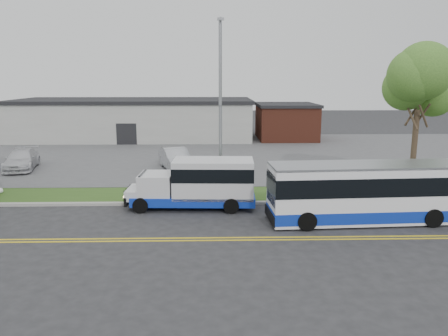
{
  "coord_description": "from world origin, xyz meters",
  "views": [
    {
      "loc": [
        2.61,
        -21.19,
        6.57
      ],
      "look_at": [
        3.2,
        2.92,
        1.6
      ],
      "focal_mm": 35.0,
      "sensor_mm": 36.0,
      "label": 1
    }
  ],
  "objects_px": {
    "streetlight_near": "(220,103)",
    "parked_car_b": "(22,160)",
    "transit_bus": "(375,192)",
    "parked_car_a": "(176,159)",
    "shuttle_bus": "(201,182)",
    "tree_east": "(420,85)"
  },
  "relations": [
    {
      "from": "streetlight_near",
      "to": "parked_car_b",
      "type": "relative_size",
      "value": 1.97
    },
    {
      "from": "transit_bus",
      "to": "tree_east",
      "type": "bearing_deg",
      "value": 47.58
    },
    {
      "from": "transit_bus",
      "to": "parked_car_a",
      "type": "xyz_separation_m",
      "value": [
        -10.19,
        11.56,
        -0.5
      ]
    },
    {
      "from": "streetlight_near",
      "to": "transit_bus",
      "type": "height_order",
      "value": "streetlight_near"
    },
    {
      "from": "shuttle_bus",
      "to": "transit_bus",
      "type": "distance_m",
      "value": 8.47
    },
    {
      "from": "parked_car_a",
      "to": "shuttle_bus",
      "type": "bearing_deg",
      "value": -94.96
    },
    {
      "from": "transit_bus",
      "to": "streetlight_near",
      "type": "bearing_deg",
      "value": 144.19
    },
    {
      "from": "parked_car_b",
      "to": "parked_car_a",
      "type": "bearing_deg",
      "value": -13.97
    },
    {
      "from": "streetlight_near",
      "to": "transit_bus",
      "type": "distance_m",
      "value": 9.25
    },
    {
      "from": "tree_east",
      "to": "transit_bus",
      "type": "distance_m",
      "value": 7.85
    },
    {
      "from": "shuttle_bus",
      "to": "parked_car_b",
      "type": "bearing_deg",
      "value": 146.4
    },
    {
      "from": "streetlight_near",
      "to": "transit_bus",
      "type": "xyz_separation_m",
      "value": [
        7.09,
        -4.53,
        -3.85
      ]
    },
    {
      "from": "shuttle_bus",
      "to": "parked_car_a",
      "type": "xyz_separation_m",
      "value": [
        -2.06,
        9.19,
        -0.47
      ]
    },
    {
      "from": "tree_east",
      "to": "parked_car_a",
      "type": "relative_size",
      "value": 1.76
    },
    {
      "from": "parked_car_b",
      "to": "streetlight_near",
      "type": "bearing_deg",
      "value": -39.38
    },
    {
      "from": "tree_east",
      "to": "streetlight_near",
      "type": "bearing_deg",
      "value": -178.58
    },
    {
      "from": "transit_bus",
      "to": "parked_car_a",
      "type": "distance_m",
      "value": 15.42
    },
    {
      "from": "parked_car_a",
      "to": "streetlight_near",
      "type": "bearing_deg",
      "value": -83.75
    },
    {
      "from": "transit_bus",
      "to": "parked_car_a",
      "type": "height_order",
      "value": "transit_bus"
    },
    {
      "from": "tree_east",
      "to": "parked_car_b",
      "type": "distance_m",
      "value": 26.83
    },
    {
      "from": "streetlight_near",
      "to": "parked_car_a",
      "type": "bearing_deg",
      "value": 113.82
    },
    {
      "from": "streetlight_near",
      "to": "parked_car_b",
      "type": "distance_m",
      "value": 16.71
    }
  ]
}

